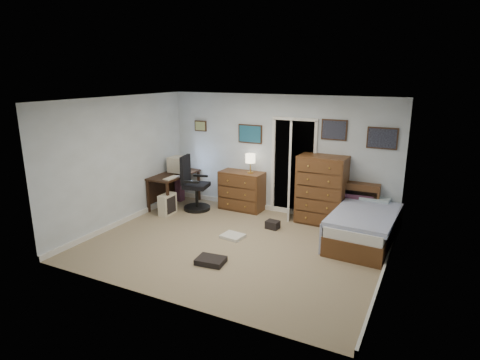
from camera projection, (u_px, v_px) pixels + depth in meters
name	position (u px, v px, depth m)	size (l,w,h in m)	color
floor	(235.00, 245.00, 7.03)	(5.00, 4.00, 0.02)	gray
computer_desk	(171.00, 181.00, 9.00)	(0.60, 1.29, 0.74)	black
crt_monitor	(178.00, 165.00, 8.99)	(0.39, 0.36, 0.36)	beige
keyboard	(171.00, 178.00, 8.53)	(0.15, 0.40, 0.02)	beige
pc_tower	(167.00, 204.00, 8.49)	(0.21, 0.42, 0.45)	beige
office_chair	(194.00, 189.00, 8.75)	(0.68, 0.68, 1.20)	black
media_stack	(179.00, 184.00, 9.36)	(0.16, 0.16, 0.82)	maroon
low_dresser	(242.00, 191.00, 8.77)	(0.95, 0.48, 0.85)	brown
table_lamp	(250.00, 159.00, 8.50)	(0.22, 0.22, 0.41)	gold
doorway	(298.00, 165.00, 8.58)	(0.96, 1.12, 2.05)	black
tall_dresser	(322.00, 190.00, 7.91)	(0.93, 0.55, 1.36)	brown
headboard_bookcase	(353.00, 203.00, 7.81)	(0.98, 0.29, 0.87)	brown
bed	(364.00, 226.00, 7.10)	(1.13, 1.99, 0.64)	brown
wall_posters	(305.00, 133.00, 8.04)	(4.38, 0.04, 0.60)	#331E11
floor_clutter	(235.00, 243.00, 6.98)	(0.83, 2.11, 0.15)	black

